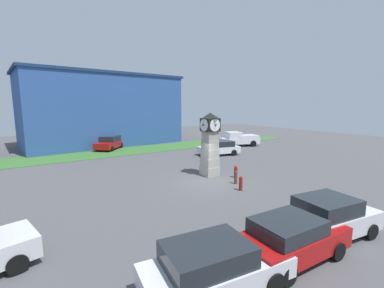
% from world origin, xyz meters
% --- Properties ---
extents(ground_plane, '(80.41, 80.41, 0.00)m').
position_xyz_m(ground_plane, '(0.00, 0.00, 0.00)').
color(ground_plane, '#4C4C4F').
extents(clock_tower, '(1.50, 1.52, 4.73)m').
position_xyz_m(clock_tower, '(1.28, 1.22, 2.40)').
color(clock_tower, '#9F9A90').
rests_on(clock_tower, ground_plane).
extents(bollard_near_tower, '(0.26, 0.26, 0.89)m').
position_xyz_m(bollard_near_tower, '(2.50, -0.35, 0.45)').
color(bollard_near_tower, maroon).
rests_on(bollard_near_tower, ground_plane).
extents(bollard_mid_row, '(0.20, 0.20, 0.91)m').
position_xyz_m(bollard_mid_row, '(1.45, -1.47, 0.46)').
color(bollard_mid_row, brown).
rests_on(bollard_mid_row, ground_plane).
extents(bollard_far_row, '(0.23, 0.23, 0.92)m').
position_xyz_m(bollard_far_row, '(0.75, -2.66, 0.47)').
color(bollard_far_row, maroon).
rests_on(bollard_far_row, ground_plane).
extents(car_navy_sedan, '(4.57, 2.38, 1.48)m').
position_xyz_m(car_navy_sedan, '(-6.10, -8.60, 0.75)').
color(car_navy_sedan, silver).
rests_on(car_navy_sedan, ground_plane).
extents(car_near_tower, '(4.18, 2.13, 1.50)m').
position_xyz_m(car_near_tower, '(-2.93, -8.87, 0.77)').
color(car_near_tower, '#A51111').
rests_on(car_near_tower, ground_plane).
extents(car_by_building, '(4.15, 2.44, 1.65)m').
position_xyz_m(car_by_building, '(-0.27, -8.75, 0.83)').
color(car_by_building, silver).
rests_on(car_by_building, ground_plane).
extents(car_far_lot, '(4.59, 2.84, 1.51)m').
position_xyz_m(car_far_lot, '(7.04, 7.03, 0.77)').
color(car_far_lot, silver).
rests_on(car_far_lot, ground_plane).
extents(car_silver_hatch, '(4.31, 4.46, 1.61)m').
position_xyz_m(car_silver_hatch, '(-1.69, 16.99, 0.81)').
color(car_silver_hatch, '#A51111').
rests_on(car_silver_hatch, ground_plane).
extents(pickup_truck, '(5.33, 3.61, 1.85)m').
position_xyz_m(pickup_truck, '(13.10, 10.31, 0.93)').
color(pickup_truck, silver).
rests_on(pickup_truck, ground_plane).
extents(warehouse_blue_far, '(20.67, 11.68, 9.30)m').
position_xyz_m(warehouse_blue_far, '(-1.04, 22.03, 4.66)').
color(warehouse_blue_far, '#2D5193').
rests_on(warehouse_blue_far, ground_plane).
extents(grass_verge_far, '(48.25, 5.32, 0.04)m').
position_xyz_m(grass_verge_far, '(-0.26, 14.74, 0.02)').
color(grass_verge_far, '#386B2D').
rests_on(grass_verge_far, ground_plane).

